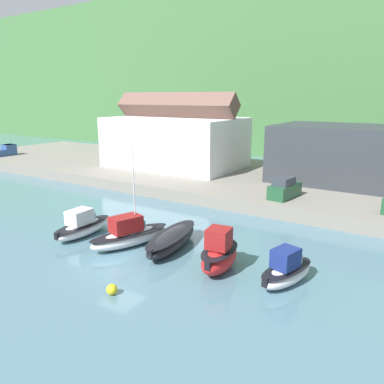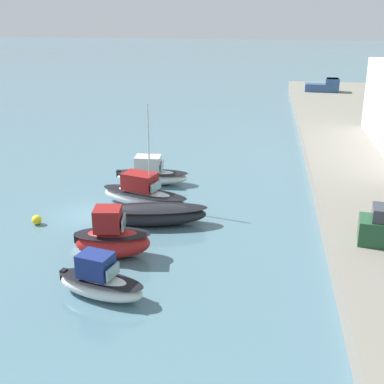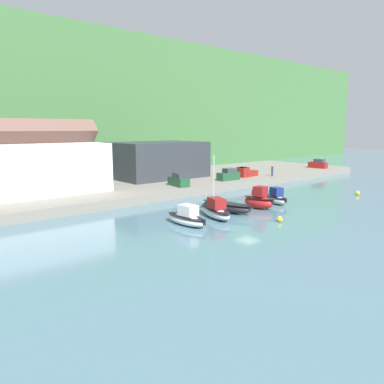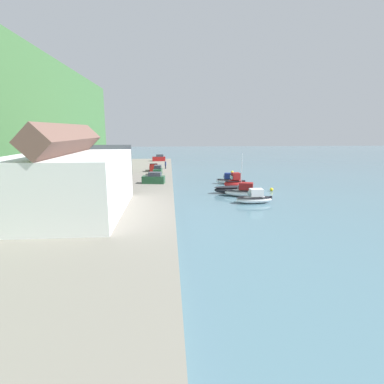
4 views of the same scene
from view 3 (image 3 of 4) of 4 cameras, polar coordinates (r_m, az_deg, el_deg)
name	(u,v)px [view 3 (image 3 of 4)]	position (r m, az deg, el deg)	size (l,w,h in m)	color
ground_plane	(248,220)	(44.35, 8.55, -4.22)	(320.00, 320.00, 0.00)	slate
hillside_backdrop	(17,107)	(118.39, -25.06, 11.67)	(240.00, 69.14, 33.03)	#42703D
quay_promenade	(125,187)	(65.57, -10.18, 0.82)	(110.77, 24.79, 1.29)	gray
harbor_clubhouse	(34,166)	(59.16, -22.95, 3.72)	(19.15, 12.46, 10.69)	white
yacht_club_building	(158,160)	(71.86, -5.25, 4.92)	(16.91, 11.54, 6.72)	#2D3338
moored_boat_0	(187,218)	(41.41, -0.80, -3.94)	(2.20, 5.90, 2.30)	white
moored_boat_1	(215,210)	(44.87, 3.59, -2.80)	(4.09, 7.07, 7.48)	silver
moored_boat_2	(226,207)	(47.95, 5.25, -2.22)	(3.32, 7.57, 1.36)	black
moored_boat_3	(259,200)	(50.56, 10.15, -1.24)	(2.54, 4.60, 3.01)	red
moored_boat_4	(275,198)	(54.39, 12.60, -0.86)	(2.91, 5.01, 2.35)	silver
parked_car_0	(179,180)	(60.87, -2.03, 1.78)	(2.37, 4.41, 2.16)	#1E4C2D
parked_car_1	(318,164)	(93.44, 18.67, 4.04)	(2.16, 4.34, 2.16)	maroon
parked_car_2	(229,175)	(68.14, 5.59, 2.59)	(4.29, 2.02, 2.16)	#1E4C2D
pickup_truck_1	(246,172)	(73.53, 8.20, 2.98)	(4.88, 2.35, 1.90)	maroon
person_on_quay	(272,171)	(75.11, 12.14, 3.21)	(0.40, 0.40, 2.14)	#232838
mooring_buoy_0	(280,219)	(44.06, 13.22, -4.04)	(0.65, 0.65, 0.65)	yellow
mooring_buoy_1	(358,193)	(65.59, 23.92, -0.13)	(0.68, 0.68, 0.68)	yellow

